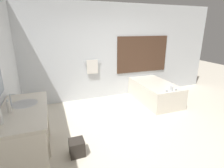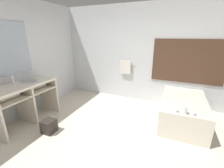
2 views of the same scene
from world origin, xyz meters
name	(u,v)px [view 1 (image 1 of 2)]	position (x,y,z in m)	size (l,w,h in m)	color
ground_plane	(136,136)	(0.00, 0.00, 0.00)	(16.00, 16.00, 0.00)	beige
wall_back_with_blinds	(103,53)	(0.05, 2.23, 1.34)	(7.40, 0.13, 2.70)	silver
vanity_counter	(26,123)	(-1.86, 0.00, 0.67)	(0.65, 1.35, 0.91)	beige
sink_faucet	(11,100)	(-2.04, 0.18, 1.00)	(0.09, 0.04, 0.18)	silver
bathtub	(155,91)	(1.32, 1.39, 0.30)	(0.90, 1.60, 0.67)	silver
soap_dispenser	(9,107)	(-2.02, -0.09, 1.00)	(0.05, 0.05, 0.20)	white
waste_bin	(77,147)	(-1.16, -0.11, 0.13)	(0.24, 0.24, 0.27)	#2D2823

